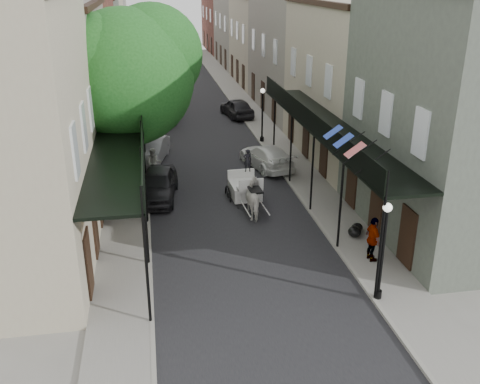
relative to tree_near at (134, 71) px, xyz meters
name	(u,v)px	position (x,y,z in m)	size (l,w,h in m)	color
ground	(255,282)	(4.20, -10.18, -6.49)	(140.00, 140.00, 0.00)	gray
road	(201,138)	(4.20, 9.82, -6.48)	(8.00, 90.00, 0.01)	black
sidewalk_left	(131,140)	(-0.80, 9.82, -6.43)	(2.20, 90.00, 0.12)	gray
sidewalk_right	(268,134)	(9.20, 9.82, -6.43)	(2.20, 90.00, 0.12)	gray
building_row_left	(84,49)	(-4.40, 19.82, -1.24)	(5.00, 80.00, 10.50)	#A8A086
building_row_right	(284,45)	(12.80, 19.82, -1.24)	(5.00, 80.00, 10.50)	gray
gallery_left	(124,136)	(-0.59, -3.20, -2.44)	(2.20, 18.05, 4.88)	black
gallery_right	(324,127)	(8.99, -3.20, -2.44)	(2.20, 18.05, 4.88)	black
tree_near	(134,71)	(0.00, 0.00, 0.00)	(7.31, 6.80, 9.63)	#382619
tree_far	(136,49)	(-0.05, 14.00, -0.65)	(6.45, 6.00, 8.61)	#382619
lamppost_right_near	(383,250)	(8.30, -12.18, -4.44)	(0.32, 0.32, 3.71)	black
lamppost_left	(143,183)	(0.10, -4.18, -4.44)	(0.32, 0.32, 3.71)	black
lamppost_right_far	(262,114)	(8.30, 7.82, -4.44)	(0.32, 0.32, 3.71)	black
horse	(256,199)	(5.43, -4.18, -5.62)	(0.93, 2.04, 1.73)	silver
carriage	(243,175)	(5.28, -1.49, -5.37)	(1.88, 2.62, 2.89)	black
pedestrian_walking	(154,163)	(0.70, 1.97, -5.59)	(0.87, 0.68, 1.79)	beige
pedestrian_sidewalk_left	(120,134)	(-1.42, 8.08, -5.47)	(1.16, 0.67, 1.80)	gray
pedestrian_sidewalk_right	(373,239)	(9.15, -9.54, -5.42)	(1.11, 0.46, 1.89)	gray
car_left_near	(158,184)	(0.81, -1.18, -5.70)	(1.87, 4.64, 1.58)	black
car_left_mid	(151,150)	(0.60, 5.03, -5.75)	(1.55, 4.46, 1.47)	gray
car_left_far	(161,111)	(1.60, 15.34, -5.71)	(2.60, 5.63, 1.56)	black
car_right_near	(267,157)	(7.47, 2.65, -5.79)	(1.96, 4.81, 1.40)	white
car_right_far	(237,108)	(7.80, 15.53, -5.71)	(1.83, 4.54, 1.55)	black
trash_bags	(356,230)	(9.37, -7.24, -6.14)	(0.85, 1.00, 0.50)	black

